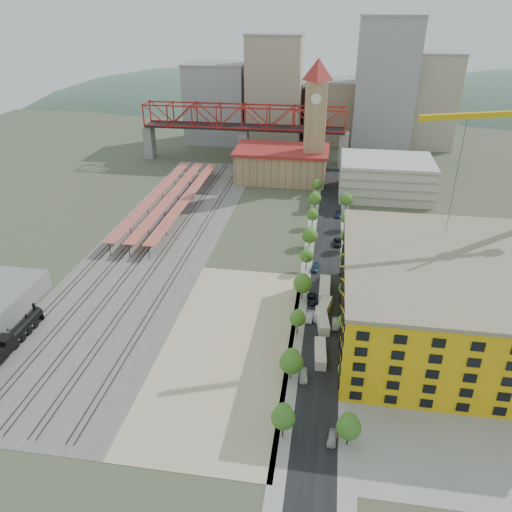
% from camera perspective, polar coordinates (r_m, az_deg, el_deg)
% --- Properties ---
extents(ground, '(400.00, 400.00, 0.00)m').
position_cam_1_polar(ground, '(136.18, 1.17, -2.33)').
color(ground, '#474C38').
rests_on(ground, ground).
extents(ballast_strip, '(36.00, 165.00, 0.06)m').
position_cam_1_polar(ballast_strip, '(159.27, -10.89, 1.81)').
color(ballast_strip, '#605E59').
rests_on(ballast_strip, ground).
extents(dirt_lot, '(28.00, 67.00, 0.06)m').
position_cam_1_polar(dirt_lot, '(110.87, -3.19, -10.16)').
color(dirt_lot, tan).
rests_on(dirt_lot, ground).
extents(street_asphalt, '(12.00, 170.00, 0.06)m').
position_cam_1_polar(street_asphalt, '(148.45, 8.09, 0.07)').
color(street_asphalt, black).
rests_on(street_asphalt, ground).
extents(sidewalk_west, '(3.00, 170.00, 0.04)m').
position_cam_1_polar(sidewalk_west, '(148.54, 5.98, 0.22)').
color(sidewalk_west, gray).
rests_on(sidewalk_west, ground).
extents(sidewalk_east, '(3.00, 170.00, 0.04)m').
position_cam_1_polar(sidewalk_east, '(148.57, 10.21, -0.09)').
color(sidewalk_east, gray).
rests_on(sidewalk_east, ground).
extents(construction_pad, '(50.00, 90.00, 0.06)m').
position_cam_1_polar(construction_pad, '(121.96, 21.45, -8.41)').
color(construction_pad, gray).
rests_on(construction_pad, ground).
extents(rail_tracks, '(26.56, 160.00, 0.18)m').
position_cam_1_polar(rail_tracks, '(159.81, -11.50, 1.89)').
color(rail_tracks, '#382B23').
rests_on(rail_tracks, ground).
extents(platform_canopies, '(16.00, 80.00, 4.12)m').
position_cam_1_polar(platform_canopies, '(183.17, -9.73, 6.72)').
color(platform_canopies, '#D15750').
rests_on(platform_canopies, ground).
extents(station_hall, '(38.00, 24.00, 13.10)m').
position_cam_1_polar(station_hall, '(209.30, 2.94, 10.48)').
color(station_hall, tan).
rests_on(station_hall, ground).
extents(clock_tower, '(12.00, 12.00, 52.00)m').
position_cam_1_polar(clock_tower, '(201.11, 6.86, 16.10)').
color(clock_tower, tan).
rests_on(clock_tower, ground).
extents(parking_garage, '(34.00, 26.00, 14.00)m').
position_cam_1_polar(parking_garage, '(197.79, 14.57, 8.72)').
color(parking_garage, silver).
rests_on(parking_garage, ground).
extents(truss_bridge, '(94.00, 9.60, 25.60)m').
position_cam_1_polar(truss_bridge, '(231.05, -1.45, 15.26)').
color(truss_bridge, gray).
rests_on(truss_bridge, ground).
extents(construction_building, '(44.60, 50.60, 18.80)m').
position_cam_1_polar(construction_building, '(116.30, 20.79, -4.59)').
color(construction_building, yellow).
rests_on(construction_building, ground).
extents(street_trees, '(15.40, 124.40, 8.00)m').
position_cam_1_polar(street_trees, '(139.63, 7.97, -1.81)').
color(street_trees, '#316C20').
rests_on(street_trees, ground).
extents(skyline, '(133.00, 46.00, 60.00)m').
position_cam_1_polar(skyline, '(263.45, 7.37, 17.44)').
color(skyline, '#9EA0A3').
rests_on(skyline, ground).
extents(distant_hills, '(647.00, 264.00, 227.00)m').
position_cam_1_polar(distant_hills, '(405.95, 12.56, 5.52)').
color(distant_hills, '#4C6B59').
rests_on(distant_hills, ground).
extents(locomotive, '(2.87, 22.12, 5.53)m').
position_cam_1_polar(locomotive, '(121.80, -25.85, -8.28)').
color(locomotive, black).
rests_on(locomotive, ground).
extents(site_trailer_a, '(2.84, 8.78, 2.37)m').
position_cam_1_polar(site_trailer_a, '(107.51, 7.35, -10.99)').
color(site_trailer_a, silver).
rests_on(site_trailer_a, ground).
extents(site_trailer_b, '(3.71, 9.39, 2.50)m').
position_cam_1_polar(site_trailer_b, '(117.06, 7.60, -7.37)').
color(site_trailer_b, silver).
rests_on(site_trailer_b, ground).
extents(site_trailer_c, '(4.12, 9.39, 2.49)m').
position_cam_1_polar(site_trailer_c, '(121.19, 7.69, -6.04)').
color(site_trailer_c, silver).
rests_on(site_trailer_c, ground).
extents(site_trailer_d, '(2.69, 10.23, 2.80)m').
position_cam_1_polar(site_trailer_d, '(128.75, 7.84, -3.79)').
color(site_trailer_d, silver).
rests_on(site_trailer_d, ground).
extents(car_0, '(2.08, 4.42, 1.46)m').
position_cam_1_polar(car_0, '(102.50, 5.45, -13.44)').
color(car_0, silver).
rests_on(car_0, ground).
extents(car_1, '(2.10, 4.88, 1.56)m').
position_cam_1_polar(car_1, '(118.95, 6.17, -6.92)').
color(car_1, '#A6A7AC').
rests_on(car_1, ground).
extents(car_2, '(2.79, 5.28, 1.42)m').
position_cam_1_polar(car_2, '(125.62, 6.39, -4.93)').
color(car_2, black).
rests_on(car_2, ground).
extents(car_3, '(2.42, 4.72, 1.31)m').
position_cam_1_polar(car_3, '(139.87, 6.77, -1.37)').
color(car_3, navy).
rests_on(car_3, ground).
extents(car_4, '(2.08, 4.14, 1.35)m').
position_cam_1_polar(car_4, '(91.67, 8.71, -19.88)').
color(car_4, '#B9B9B9').
rests_on(car_4, ground).
extents(car_5, '(1.64, 4.66, 1.53)m').
position_cam_1_polar(car_5, '(117.40, 9.06, -7.66)').
color(car_5, '#9F9EA3').
rests_on(car_5, ground).
extents(car_6, '(2.51, 5.42, 1.50)m').
position_cam_1_polar(car_6, '(155.12, 9.30, 1.53)').
color(car_6, black).
rests_on(car_6, ground).
extents(car_7, '(2.00, 4.61, 1.32)m').
position_cam_1_polar(car_7, '(175.66, 9.39, 4.66)').
color(car_7, navy).
rests_on(car_7, ground).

